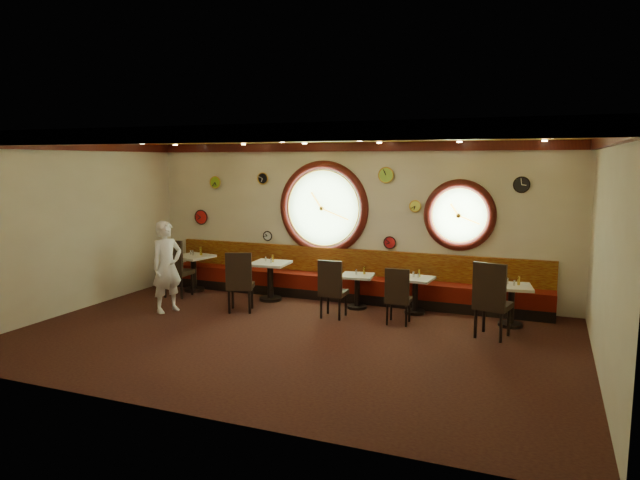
{
  "coord_description": "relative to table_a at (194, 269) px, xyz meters",
  "views": [
    {
      "loc": [
        3.78,
        -8.08,
        2.84
      ],
      "look_at": [
        0.2,
        0.8,
        1.5
      ],
      "focal_mm": 32.0,
      "sensor_mm": 36.0,
      "label": 1
    }
  ],
  "objects": [
    {
      "name": "condiment_e_bottle",
      "position": [
        6.72,
        -0.16,
        0.3
      ],
      "size": [
        0.05,
        0.05,
        0.15
      ],
      "primitive_type": "cylinder",
      "color": "gold",
      "rests_on": "table_e"
    },
    {
      "name": "wall_front",
      "position": [
        3.36,
        -5.24,
        1.1
      ],
      "size": [
        9.0,
        0.02,
        3.2
      ],
      "primitive_type": "cube",
      "color": "beige",
      "rests_on": "floor"
    },
    {
      "name": "ceiling",
      "position": [
        3.36,
        -2.24,
        2.7
      ],
      "size": [
        9.0,
        6.0,
        0.02
      ],
      "primitive_type": "cube",
      "color": "gold",
      "rests_on": "wall_back"
    },
    {
      "name": "condiment_c_pepper",
      "position": [
        3.75,
        -0.06,
        0.22
      ],
      "size": [
        0.04,
        0.04,
        0.11
      ],
      "primitive_type": "cylinder",
      "color": "#BCBDC1",
      "rests_on": "table_c"
    },
    {
      "name": "molding_back",
      "position": [
        3.36,
        0.71,
        2.61
      ],
      "size": [
        9.0,
        0.1,
        0.18
      ],
      "primitive_type": "cube",
      "color": "#3B0E0A",
      "rests_on": "wall_back"
    },
    {
      "name": "table_e",
      "position": [
        6.62,
        -0.24,
        -0.04
      ],
      "size": [
        0.75,
        0.75,
        0.72
      ],
      "color": "black",
      "rests_on": "floor"
    },
    {
      "name": "table_b",
      "position": [
        1.94,
        -0.14,
        0.0
      ],
      "size": [
        0.77,
        0.77,
        0.79
      ],
      "color": "black",
      "rests_on": "floor"
    },
    {
      "name": "chair_e",
      "position": [
        6.36,
        -1.1,
        0.22
      ],
      "size": [
        0.62,
        0.62,
        0.77
      ],
      "rotation": [
        0.0,
        0.0,
        -0.22
      ],
      "color": "black",
      "rests_on": "floor"
    },
    {
      "name": "wall_clock_5",
      "position": [
        4.71,
        0.72,
        1.45
      ],
      "size": [
        0.22,
        0.03,
        0.22
      ],
      "primitive_type": "cylinder",
      "rotation": [
        1.57,
        0.0,
        0.0
      ],
      "color": "#E8EF4F",
      "rests_on": "wall_back"
    },
    {
      "name": "chair_d",
      "position": [
        4.79,
        -0.89,
        0.08
      ],
      "size": [
        0.45,
        0.45,
        0.62
      ],
      "rotation": [
        0.0,
        0.0,
        0.06
      ],
      "color": "black",
      "rests_on": "floor"
    },
    {
      "name": "porthole_left_glass",
      "position": [
        2.76,
        0.75,
        1.35
      ],
      "size": [
        1.66,
        0.02,
        1.66
      ],
      "primitive_type": "cylinder",
      "rotation": [
        1.57,
        0.0,
        0.0
      ],
      "color": "#7EAF69",
      "rests_on": "wall_back"
    },
    {
      "name": "wall_clock_6",
      "position": [
        -0.24,
        0.72,
        1.05
      ],
      "size": [
        0.32,
        0.03,
        0.32
      ],
      "primitive_type": "cylinder",
      "rotation": [
        1.57,
        0.0,
        0.0
      ],
      "color": "red",
      "rests_on": "wall_back"
    },
    {
      "name": "table_d",
      "position": [
        4.9,
        -0.03,
        -0.07
      ],
      "size": [
        0.67,
        0.67,
        0.68
      ],
      "color": "black",
      "rests_on": "floor"
    },
    {
      "name": "condiment_c_bottle",
      "position": [
        3.89,
        0.02,
        0.24
      ],
      "size": [
        0.05,
        0.05,
        0.16
      ],
      "primitive_type": "cylinder",
      "color": "gold",
      "rests_on": "table_c"
    },
    {
      "name": "wall_left",
      "position": [
        -1.14,
        -2.24,
        1.1
      ],
      "size": [
        0.02,
        6.0,
        3.2
      ],
      "primitive_type": "cube",
      "color": "beige",
      "rests_on": "floor"
    },
    {
      "name": "condiment_d_bottle",
      "position": [
        4.96,
        0.06,
        0.26
      ],
      "size": [
        0.04,
        0.04,
        0.14
      ],
      "primitive_type": "cylinder",
      "color": "gold",
      "rests_on": "table_d"
    },
    {
      "name": "wall_clock_0",
      "position": [
        1.36,
        0.72,
        1.95
      ],
      "size": [
        0.24,
        0.03,
        0.24
      ],
      "primitive_type": "cylinder",
      "rotation": [
        1.57,
        0.0,
        0.0
      ],
      "color": "black",
      "rests_on": "wall_back"
    },
    {
      "name": "porthole_left_ring",
      "position": [
        2.76,
        0.71,
        1.35
      ],
      "size": [
        1.61,
        0.03,
        1.61
      ],
      "primitive_type": "torus",
      "rotation": [
        1.57,
        0.0,
        0.0
      ],
      "color": "gold",
      "rests_on": "wall_back"
    },
    {
      "name": "wall_back",
      "position": [
        3.36,
        0.76,
        1.1
      ],
      "size": [
        9.0,
        0.02,
        3.2
      ],
      "primitive_type": "cube",
      "color": "beige",
      "rests_on": "floor"
    },
    {
      "name": "banquette_base",
      "position": [
        3.36,
        0.48,
        -0.4
      ],
      "size": [
        8.0,
        0.55,
        0.2
      ],
      "primitive_type": "cube",
      "color": "black",
      "rests_on": "floor"
    },
    {
      "name": "banquette_back",
      "position": [
        3.36,
        0.7,
        0.25
      ],
      "size": [
        8.0,
        0.1,
        0.55
      ],
      "primitive_type": "cube",
      "color": "#621407",
      "rests_on": "wall_back"
    },
    {
      "name": "table_c",
      "position": [
        3.78,
        -0.08,
        -0.08
      ],
      "size": [
        0.67,
        0.67,
        0.66
      ],
      "color": "black",
      "rests_on": "floor"
    },
    {
      "name": "wall_clock_4",
      "position": [
        4.21,
        0.72,
        0.7
      ],
      "size": [
        0.24,
        0.03,
        0.24
      ],
      "primitive_type": "cylinder",
      "rotation": [
        1.57,
        0.0,
        0.0
      ],
      "color": "red",
      "rests_on": "wall_back"
    },
    {
      "name": "porthole_right_glass",
      "position": [
        5.56,
        0.75,
        1.3
      ],
      "size": [
        1.1,
        0.02,
        1.1
      ],
      "primitive_type": "cylinder",
      "rotation": [
        1.57,
        0.0,
        0.0
      ],
      "color": "#7EAF69",
      "rests_on": "wall_back"
    },
    {
      "name": "condiment_b_pepper",
      "position": [
        2.01,
        -0.23,
        0.35
      ],
      "size": [
        0.04,
        0.04,
        0.11
      ],
      "primitive_type": "cylinder",
      "color": "silver",
      "rests_on": "table_b"
    },
    {
      "name": "condiment_d_salt",
      "position": [
        4.86,
        0.01,
        0.24
      ],
      "size": [
        0.04,
        0.04,
        0.11
      ],
      "primitive_type": "cylinder",
      "color": "silver",
      "rests_on": "table_d"
    },
    {
      "name": "chair_b",
      "position": [
        1.84,
        -1.2,
        0.16
      ],
      "size": [
        0.63,
        0.63,
        0.71
      ],
      "rotation": [
        0.0,
        0.0,
        0.37
      ],
      "color": "black",
      "rests_on": "floor"
    },
    {
      "name": "floor",
      "position": [
        3.36,
        -2.24,
        -0.5
      ],
      "size": [
        9.0,
        6.0,
        0.0
      ],
      "primitive_type": "cube",
      "color": "black",
      "rests_on": "ground"
    },
    {
      "name": "condiment_b_salt",
      "position": [
        1.8,
        -0.06,
        0.34
      ],
      "size": [
        0.03,
        0.03,
        0.09
      ],
      "primitive_type": "cylinder",
      "color": "silver",
      "rests_on": "table_b"
    },
    {
      "name": "condiment_d_pepper",
      "position": [
        4.96,
        -0.04,
        0.23
      ],
      "size": [
        0.03,
        0.03,
        0.09
      ],
      "primitive_type": "cylinder",
      "color": "silver",
      "rests_on": "table_d"
    },
    {
      "name": "chair_a",
      "position": [
        -0.01,
        -0.66,
        0.2
      ],
      "size": [
        0.53,
        0.53,
        0.75
      ],
      "rotation": [
        0.0,
        0.0,
        0.04
      ],
      "color": "black",
      "rests_on": "floor"
    },
    {
      "name": "waiter",
      "position": [
        0.54,
        -1.64,
        0.37
      ],
      "size": [
        0.61,
        0.73,
        1.72
      ],
      "primitive_type": "imported",
      "rotation": [
        0.0,
        0.0,
        1.21
      ],
      "color": "white",
      "rests_on": "floor"
    },
    {
      "name": "condiment_e_pepper",
      "position": [
        6.66,
        -0.24,
        0.27
      ],
      "size": [
        0.03,
        0.03,
        0.1
      ],
      "primitive_type": "cylinder",
      "color": "silver",
      "rests_on": "table_e"
    },
    {
      "name": "condiment_a_pepper",
      "position": [
        -0.01,
        0.01,
        0.35
      ],
      "size": [
        0.04,
        0.04,
        0.11
      ],
      "primitive_type": "cylinder",
      "color": "silver",
      "rests_on": "table_a"
    },
    {
      "name": "condiment_b_bottle",
      "position": [
        1.99,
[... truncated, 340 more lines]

